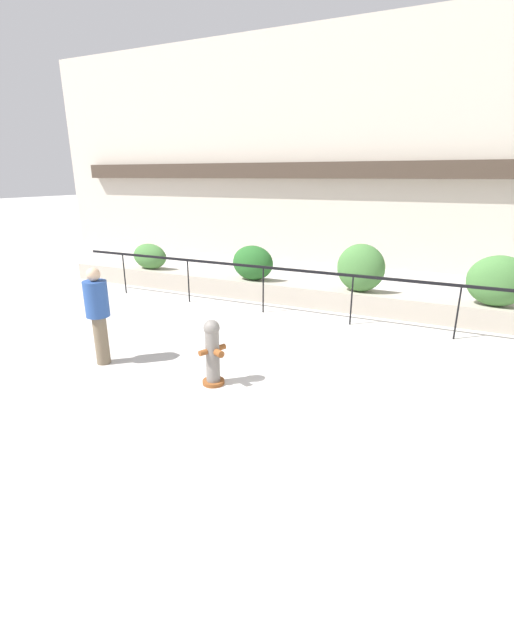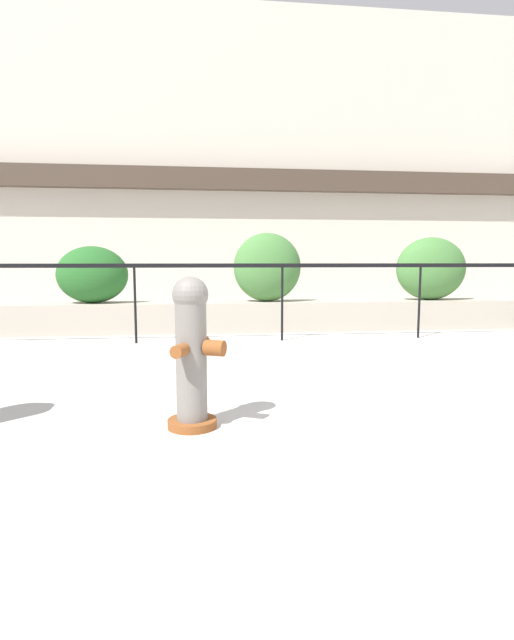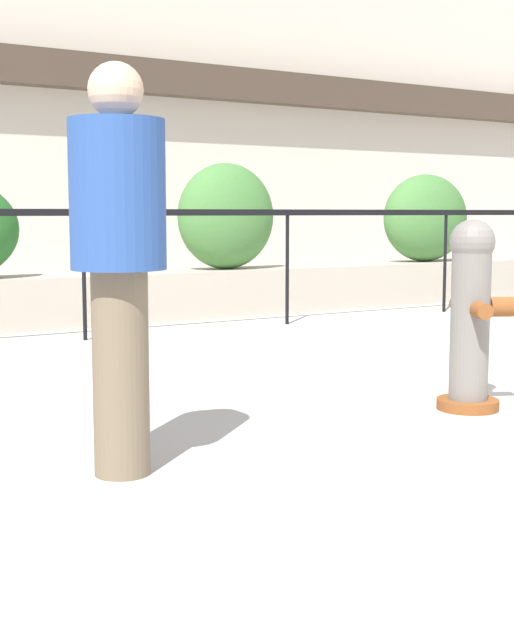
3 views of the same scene
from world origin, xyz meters
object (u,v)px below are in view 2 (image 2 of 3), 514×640
at_px(hedge_bush_1, 92,275).
at_px(fire_hydrant, 192,352).
at_px(hedge_bush_2, 267,267).
at_px(hedge_bush_3, 431,269).

xyz_separation_m(hedge_bush_1, fire_hydrant, (1.64, -4.90, -0.41)).
xyz_separation_m(hedge_bush_2, hedge_bush_3, (2.92, 0.00, -0.03)).
bearing_deg(hedge_bush_2, fire_hydrant, -104.10).
xyz_separation_m(hedge_bush_1, hedge_bush_2, (2.88, 0.00, 0.11)).
height_order(hedge_bush_1, hedge_bush_2, hedge_bush_2).
bearing_deg(hedge_bush_1, hedge_bush_3, 0.00).
bearing_deg(hedge_bush_3, fire_hydrant, -130.24).
bearing_deg(hedge_bush_3, hedge_bush_1, 180.00).
bearing_deg(fire_hydrant, hedge_bush_3, 49.76).
relative_size(hedge_bush_1, hedge_bush_3, 0.91).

